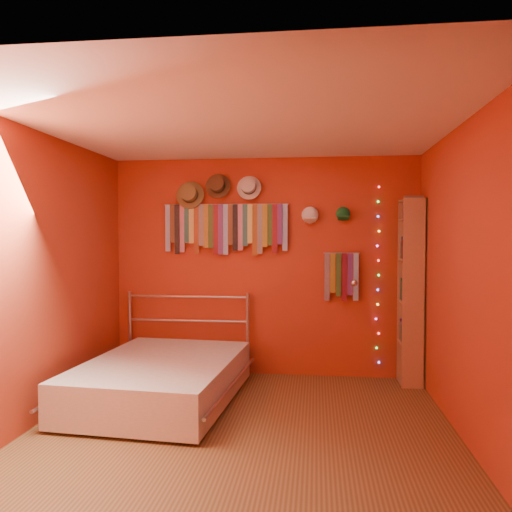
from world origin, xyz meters
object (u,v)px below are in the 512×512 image
at_px(bed, 162,379).
at_px(reading_lamp, 354,283).
at_px(bookshelf, 415,291).
at_px(tie_rack, 225,226).

bearing_deg(bed, reading_lamp, 28.25).
distance_m(reading_lamp, bed, 2.24).
xyz_separation_m(bookshelf, bed, (-2.53, -0.88, -0.80)).
bearing_deg(tie_rack, bookshelf, -4.24).
relative_size(bookshelf, bed, 0.99).
relative_size(tie_rack, reading_lamp, 4.46).
xyz_separation_m(reading_lamp, bed, (-1.88, -0.85, -0.88)).
height_order(tie_rack, reading_lamp, tie_rack).
distance_m(bookshelf, bed, 2.80).
xyz_separation_m(tie_rack, reading_lamp, (1.44, -0.18, -0.62)).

